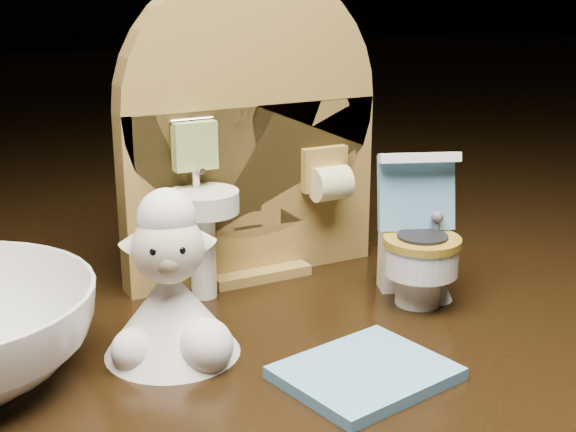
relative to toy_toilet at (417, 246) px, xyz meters
name	(u,v)px	position (x,y,z in m)	size (l,w,h in m)	color
backdrop_panel	(250,145)	(-0.05, 0.06, 0.04)	(0.13, 0.05, 0.15)	olive
toy_toilet	(417,246)	(0.00, 0.00, 0.00)	(0.04, 0.05, 0.07)	white
bath_mat	(365,373)	(-0.06, -0.06, -0.02)	(0.06, 0.05, 0.00)	#5F9CCA
toilet_brush	(434,276)	(0.01, -0.01, -0.01)	(0.02, 0.02, 0.04)	white
plush_lamb	(171,298)	(-0.12, 0.00, 0.00)	(0.05, 0.06, 0.07)	white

